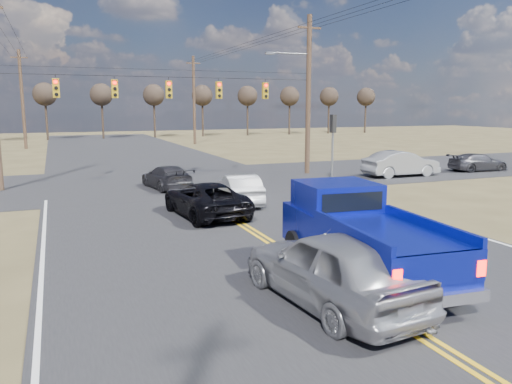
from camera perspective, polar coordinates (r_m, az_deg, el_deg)
name	(u,v)px	position (r m, az deg, el deg)	size (l,w,h in m)	color
ground	(324,276)	(13.24, 7.73, -9.51)	(160.00, 160.00, 0.00)	brown
road_main	(211,206)	(22.18, -5.16, -1.59)	(14.00, 120.00, 0.02)	#28282B
road_cross	(171,181)	(29.82, -9.64, 1.23)	(120.00, 12.00, 0.02)	#28282B
signal_gantry	(178,94)	(29.41, -8.87, 11.04)	(19.60, 4.83, 10.00)	#473323
utility_poles	(173,90)	(28.53, -9.50, 11.39)	(19.60, 58.32, 10.00)	#473323
treeline	(142,88)	(38.32, -12.86, 11.55)	(87.00, 117.80, 7.40)	#33261C
pickup_truck	(360,235)	(13.04, 11.80, -4.86)	(2.84, 6.24, 2.28)	black
silver_suv	(331,268)	(11.20, 8.58, -8.55)	(2.02, 5.01, 1.71)	gray
black_suv	(205,199)	(20.07, -5.82, -0.82)	(2.27, 4.91, 1.37)	black
white_car_queue	(240,189)	(22.48, -1.85, 0.34)	(1.42, 4.09, 1.35)	silver
dgrey_car_queue	(167,177)	(27.03, -10.14, 1.68)	(1.74, 4.29, 1.24)	#2C2B2F
cross_car_east_near	(401,164)	(32.60, 16.23, 3.12)	(4.87, 1.70, 1.60)	gray
cross_car_east_far	(478,162)	(37.13, 24.03, 3.13)	(4.16, 1.69, 1.21)	#38383E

